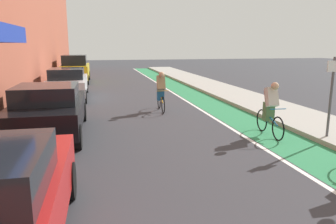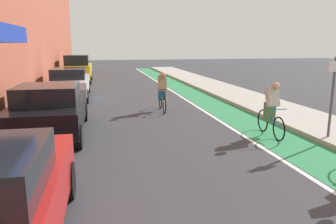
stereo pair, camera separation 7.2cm
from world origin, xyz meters
name	(u,v)px [view 1 (the left image)]	position (x,y,z in m)	size (l,w,h in m)	color
ground_plane	(134,102)	(0.00, 16.08, 0.00)	(88.35, 88.35, 0.00)	#38383D
bike_lane_paint	(191,94)	(3.40, 18.08, 0.00)	(1.60, 40.16, 0.00)	#2D8451
lane_divider_stripe	(175,94)	(2.50, 18.08, 0.00)	(0.12, 40.16, 0.00)	white
sidewalk_right	(225,91)	(5.46, 18.08, 0.07)	(2.53, 40.16, 0.14)	#A8A59E
parked_sedan_black	(49,109)	(-3.15, 10.87, 0.79)	(2.03, 4.39, 1.53)	black
parked_sedan_white	(68,83)	(-3.15, 17.87, 0.79)	(1.91, 4.76, 1.53)	silver
parked_suv_yellow_cab	(75,68)	(-3.15, 25.03, 1.02)	(1.91, 4.38, 1.98)	yellow
cyclist_mid	(270,108)	(3.27, 9.40, 0.85)	(0.48, 1.75, 1.63)	black
cyclist_trailing	(161,90)	(0.82, 13.70, 0.85)	(0.48, 1.74, 1.63)	black
street_sign_post	(332,89)	(4.58, 8.52, 1.48)	(0.44, 0.07, 2.22)	#4C4C51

